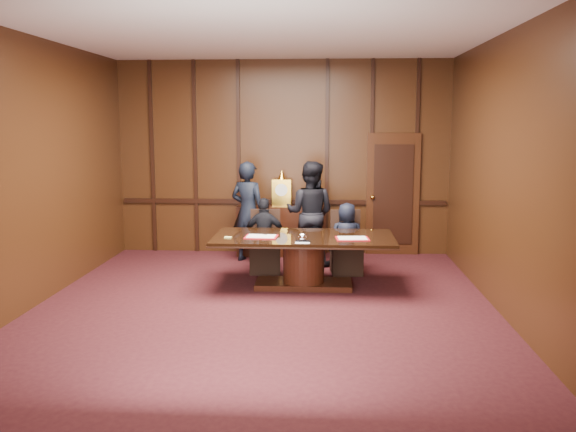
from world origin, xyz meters
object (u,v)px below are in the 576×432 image
(witness_left, at_px, (248,212))
(conference_table, at_px, (304,253))
(signatory_left, at_px, (265,236))
(witness_right, at_px, (310,213))
(sideboard, at_px, (282,228))
(signatory_right, at_px, (347,239))

(witness_left, bearing_deg, conference_table, 143.79)
(conference_table, distance_m, signatory_left, 1.04)
(witness_right, bearing_deg, sideboard, -39.54)
(sideboard, xyz_separation_m, witness_left, (-0.54, -0.54, 0.38))
(conference_table, relative_size, witness_left, 1.51)
(conference_table, height_order, signatory_right, signatory_right)
(conference_table, height_order, witness_left, witness_left)
(conference_table, distance_m, witness_right, 1.51)
(sideboard, height_order, witness_left, witness_left)
(conference_table, bearing_deg, sideboard, 102.44)
(conference_table, bearing_deg, signatory_right, 50.91)
(signatory_right, relative_size, witness_right, 0.65)
(conference_table, height_order, witness_right, witness_right)
(sideboard, height_order, signatory_right, sideboard)
(signatory_left, height_order, witness_right, witness_right)
(conference_table, relative_size, signatory_right, 2.29)
(signatory_left, distance_m, witness_left, 0.94)
(sideboard, xyz_separation_m, signatory_right, (1.13, -1.36, 0.09))
(signatory_left, relative_size, witness_left, 0.70)
(sideboard, distance_m, witness_right, 0.96)
(signatory_right, height_order, witness_right, witness_right)
(conference_table, xyz_separation_m, witness_right, (0.05, 1.46, 0.36))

